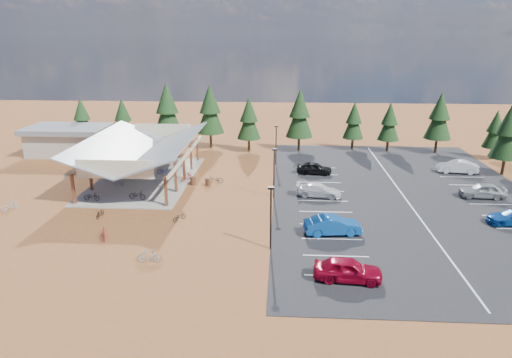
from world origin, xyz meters
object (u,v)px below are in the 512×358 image
Objects in this scene: bike_6 at (164,171)px; car_0 at (348,269)px; lamp_post_2 at (276,142)px; bike_0 at (92,196)px; bike_pavilion at (143,147)px; car_1 at (333,225)px; bike_3 at (137,163)px; outbuilding at (68,140)px; lamp_post_0 at (271,214)px; car_4 at (314,168)px; bike_8 at (100,213)px; bike_9 at (10,205)px; bike_1 at (118,181)px; bike_2 at (126,170)px; car_3 at (319,190)px; trash_bin_1 at (208,182)px; bike_16 at (215,179)px; lamp_post_1 at (274,169)px; car_9 at (457,167)px; bike_12 at (179,216)px; bike_4 at (137,195)px; car_8 at (482,190)px; trash_bin_0 at (193,181)px; bike_11 at (104,233)px; bike_7 at (178,163)px; bike_15 at (186,177)px; bike_5 at (159,179)px.

bike_6 is 0.41× the size of car_0.
lamp_post_2 reaches higher than bike_0.
bike_pavilion is 4.07× the size of car_1.
bike_6 is at bearing -109.07° from bike_3.
lamp_post_2 reaches higher than outbuilding.
lamp_post_0 is 1.24× the size of car_4.
bike_9 is (-9.26, 1.12, 0.10)m from bike_8.
bike_1 is 0.97× the size of bike_2.
trash_bin_1 is at bearing 85.61° from car_3.
bike_6 is 6.97m from bike_16.
lamp_post_1 is 1.11× the size of car_0.
car_0 is 31.07m from car_9.
car_1 is 1.04× the size of car_3.
bike_12 is 13.70m from car_1.
bike_pavilion is 4.05m from bike_6.
bike_9 is (-11.29, -3.49, -0.05)m from bike_4.
bike_9 is at bearing -79.09° from car_8.
bike_1 is 0.36× the size of car_3.
bike_0 is at bearing -152.70° from trash_bin_1.
bike_4 is (-4.67, -5.27, 0.11)m from trash_bin_0.
bike_11 reaches higher than bike_2.
car_3 reaches higher than bike_7.
bike_8 is 0.91× the size of bike_9.
bike_2 is at bearing 48.29° from car_1.
bike_12 is (7.45, -0.37, -0.01)m from bike_8.
car_0 is at bearing -115.99° from bike_0.
bike_9 is 30.27m from car_3.
bike_11 is at bearing -120.74° from lamp_post_2.
bike_2 is 1.08× the size of bike_8.
bike_6 reaches higher than bike_9.
bike_15 is at bearing -47.28° from bike_12.
car_4 is (33.69, -7.68, -1.28)m from outbuilding.
car_1 is at bearing -142.57° from bike_5.
bike_2 is at bearing 159.45° from trash_bin_0.
outbuilding is 34.58m from car_4.
outbuilding reaches higher than car_3.
bike_5 is (0.73, 5.62, -0.02)m from bike_4.
bike_6 is at bearing -157.89° from lamp_post_2.
bike_5 is 27.42m from car_0.
bike_16 reaches higher than bike_8.
trash_bin_0 is at bearing -14.95° from bike_pavilion.
bike_15 is at bearing 121.38° from lamp_post_0.
outbuilding is at bearing -13.78° from bike_12.
bike_1 is at bearing -12.05° from bike_12.
trash_bin_0 is at bearing -112.59° from bike_5.
outbuilding is at bearing 79.58° from bike_3.
bike_pavilion is at bearing -22.87° from bike_1.
lamp_post_1 is (15.00, -5.00, -0.85)m from bike_pavilion.
lamp_post_0 is 3.33× the size of bike_12.
bike_1 is 22.06m from car_3.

